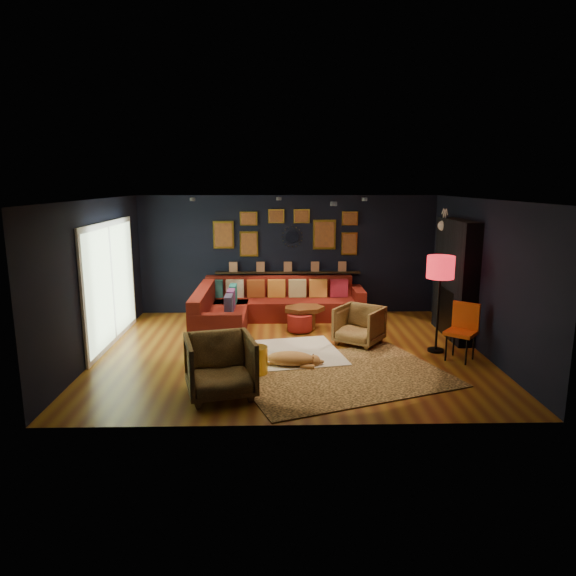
{
  "coord_description": "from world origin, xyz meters",
  "views": [
    {
      "loc": [
        -0.25,
        -8.46,
        2.87
      ],
      "look_at": [
        -0.05,
        0.3,
        1.06
      ],
      "focal_mm": 32.0,
      "sensor_mm": 36.0,
      "label": 1
    }
  ],
  "objects_px": {
    "pouf": "(300,322)",
    "armchair_left": "(220,363)",
    "gold_stool": "(256,361)",
    "dog": "(290,356)",
    "orange_chair": "(463,326)",
    "floor_lamp": "(440,271)",
    "armchair_right": "(359,323)",
    "sectional": "(259,308)",
    "coffee_table": "(304,311)"
  },
  "relations": [
    {
      "from": "dog",
      "to": "gold_stool",
      "type": "bearing_deg",
      "value": -144.52
    },
    {
      "from": "dog",
      "to": "armchair_right",
      "type": "bearing_deg",
      "value": 47.95
    },
    {
      "from": "pouf",
      "to": "dog",
      "type": "bearing_deg",
      "value": -96.92
    },
    {
      "from": "pouf",
      "to": "armchair_left",
      "type": "bearing_deg",
      "value": -111.95
    },
    {
      "from": "gold_stool",
      "to": "floor_lamp",
      "type": "xyz_separation_m",
      "value": [
        3.06,
        1.0,
        1.19
      ]
    },
    {
      "from": "coffee_table",
      "to": "pouf",
      "type": "distance_m",
      "value": 0.28
    },
    {
      "from": "gold_stool",
      "to": "orange_chair",
      "type": "height_order",
      "value": "orange_chair"
    },
    {
      "from": "orange_chair",
      "to": "dog",
      "type": "height_order",
      "value": "orange_chair"
    },
    {
      "from": "sectional",
      "to": "gold_stool",
      "type": "height_order",
      "value": "sectional"
    },
    {
      "from": "coffee_table",
      "to": "floor_lamp",
      "type": "height_order",
      "value": "floor_lamp"
    },
    {
      "from": "orange_chair",
      "to": "floor_lamp",
      "type": "xyz_separation_m",
      "value": [
        -0.3,
        0.39,
        0.85
      ]
    },
    {
      "from": "pouf",
      "to": "armchair_right",
      "type": "xyz_separation_m",
      "value": [
        1.03,
        -0.8,
        0.19
      ]
    },
    {
      "from": "orange_chair",
      "to": "armchair_right",
      "type": "bearing_deg",
      "value": -168.69
    },
    {
      "from": "dog",
      "to": "sectional",
      "type": "bearing_deg",
      "value": 108.41
    },
    {
      "from": "floor_lamp",
      "to": "coffee_table",
      "type": "bearing_deg",
      "value": 146.79
    },
    {
      "from": "sectional",
      "to": "orange_chair",
      "type": "xyz_separation_m",
      "value": [
        3.42,
        -2.25,
        0.23
      ]
    },
    {
      "from": "pouf",
      "to": "floor_lamp",
      "type": "height_order",
      "value": "floor_lamp"
    },
    {
      "from": "armchair_left",
      "to": "armchair_right",
      "type": "relative_size",
      "value": 1.2
    },
    {
      "from": "coffee_table",
      "to": "armchair_right",
      "type": "height_order",
      "value": "armchair_right"
    },
    {
      "from": "sectional",
      "to": "dog",
      "type": "relative_size",
      "value": 3.33
    },
    {
      "from": "armchair_right",
      "to": "coffee_table",
      "type": "bearing_deg",
      "value": 168.25
    },
    {
      "from": "armchair_right",
      "to": "floor_lamp",
      "type": "relative_size",
      "value": 0.46
    },
    {
      "from": "armchair_left",
      "to": "floor_lamp",
      "type": "distance_m",
      "value": 4.06
    },
    {
      "from": "orange_chair",
      "to": "dog",
      "type": "distance_m",
      "value": 2.88
    },
    {
      "from": "pouf",
      "to": "floor_lamp",
      "type": "bearing_deg",
      "value": -28.51
    },
    {
      "from": "orange_chair",
      "to": "dog",
      "type": "relative_size",
      "value": 0.92
    },
    {
      "from": "orange_chair",
      "to": "pouf",
      "type": "bearing_deg",
      "value": -172.68
    },
    {
      "from": "sectional",
      "to": "floor_lamp",
      "type": "relative_size",
      "value": 2.04
    },
    {
      "from": "gold_stool",
      "to": "floor_lamp",
      "type": "relative_size",
      "value": 0.26
    },
    {
      "from": "coffee_table",
      "to": "armchair_left",
      "type": "distance_m",
      "value": 3.49
    },
    {
      "from": "gold_stool",
      "to": "dog",
      "type": "relative_size",
      "value": 0.42
    },
    {
      "from": "coffee_table",
      "to": "floor_lamp",
      "type": "xyz_separation_m",
      "value": [
        2.2,
        -1.44,
        1.04
      ]
    },
    {
      "from": "armchair_right",
      "to": "pouf",
      "type": "bearing_deg",
      "value": 177.17
    },
    {
      "from": "floor_lamp",
      "to": "gold_stool",
      "type": "bearing_deg",
      "value": -161.87
    },
    {
      "from": "armchair_right",
      "to": "gold_stool",
      "type": "bearing_deg",
      "value": -106.21
    },
    {
      "from": "armchair_right",
      "to": "armchair_left",
      "type": "bearing_deg",
      "value": -100.48
    },
    {
      "from": "orange_chair",
      "to": "floor_lamp",
      "type": "bearing_deg",
      "value": 167.4
    },
    {
      "from": "armchair_left",
      "to": "sectional",
      "type": "bearing_deg",
      "value": 69.03
    },
    {
      "from": "orange_chair",
      "to": "floor_lamp",
      "type": "relative_size",
      "value": 0.56
    },
    {
      "from": "pouf",
      "to": "orange_chair",
      "type": "distance_m",
      "value": 3.1
    },
    {
      "from": "sectional",
      "to": "armchair_left",
      "type": "distance_m",
      "value": 3.67
    },
    {
      "from": "armchair_left",
      "to": "armchair_right",
      "type": "xyz_separation_m",
      "value": [
        2.26,
        2.24,
        -0.08
      ]
    },
    {
      "from": "armchair_left",
      "to": "dog",
      "type": "height_order",
      "value": "armchair_left"
    },
    {
      "from": "armchair_right",
      "to": "floor_lamp",
      "type": "distance_m",
      "value": 1.69
    },
    {
      "from": "orange_chair",
      "to": "gold_stool",
      "type": "bearing_deg",
      "value": -130.14
    },
    {
      "from": "gold_stool",
      "to": "floor_lamp",
      "type": "distance_m",
      "value": 3.43
    },
    {
      "from": "coffee_table",
      "to": "armchair_left",
      "type": "height_order",
      "value": "armchair_left"
    },
    {
      "from": "orange_chair",
      "to": "armchair_left",
      "type": "bearing_deg",
      "value": -120.45
    },
    {
      "from": "armchair_left",
      "to": "dog",
      "type": "bearing_deg",
      "value": 33.07
    },
    {
      "from": "gold_stool",
      "to": "pouf",
      "type": "bearing_deg",
      "value": 71.3
    }
  ]
}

